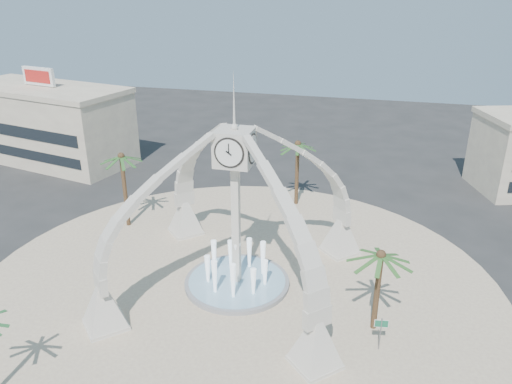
% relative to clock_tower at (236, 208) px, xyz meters
% --- Properties ---
extents(ground, '(140.00, 140.00, 0.00)m').
position_rel_clock_tower_xyz_m(ground, '(0.00, 0.00, -6.49)').
color(ground, '#282828').
rests_on(ground, ground).
extents(plaza, '(40.00, 40.00, 0.06)m').
position_rel_clock_tower_xyz_m(plaza, '(0.00, 0.00, -6.46)').
color(plaza, beige).
rests_on(plaza, ground).
extents(clock_tower, '(17.94, 17.94, 16.30)m').
position_rel_clock_tower_xyz_m(clock_tower, '(0.00, 0.00, 0.00)').
color(clock_tower, beige).
rests_on(clock_tower, ground).
extents(fountain, '(8.00, 8.00, 3.62)m').
position_rel_clock_tower_xyz_m(fountain, '(0.00, 0.00, -6.20)').
color(fountain, gray).
rests_on(fountain, ground).
extents(building_nw, '(23.75, 13.73, 11.90)m').
position_rel_clock_tower_xyz_m(building_nw, '(-32.00, 22.00, -1.66)').
color(building_nw, beige).
rests_on(building_nw, ground).
extents(palm_east, '(5.14, 5.14, 6.38)m').
position_rel_clock_tower_xyz_m(palm_east, '(10.34, -2.63, -0.93)').
color(palm_east, brown).
rests_on(palm_east, ground).
extents(palm_west, '(5.20, 5.20, 7.73)m').
position_rel_clock_tower_xyz_m(palm_west, '(-12.97, 7.09, 0.36)').
color(palm_west, brown).
rests_on(palm_west, ground).
extents(palm_north, '(4.18, 4.18, 7.36)m').
position_rel_clock_tower_xyz_m(palm_north, '(1.57, 16.11, -0.01)').
color(palm_north, brown).
rests_on(palm_north, ground).
extents(street_sign, '(0.87, 0.17, 2.38)m').
position_rel_clock_tower_xyz_m(street_sign, '(10.77, -4.74, -4.79)').
color(street_sign, slate).
rests_on(street_sign, ground).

